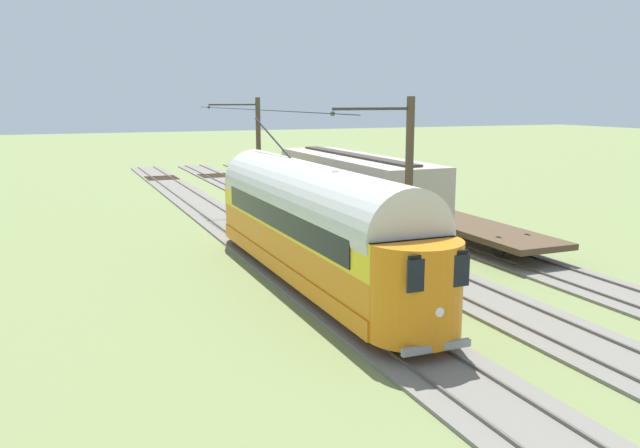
{
  "coord_description": "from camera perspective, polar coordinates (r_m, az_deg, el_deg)",
  "views": [
    {
      "loc": [
        12.89,
        23.7,
        6.51
      ],
      "look_at": [
        3.66,
        1.45,
        1.89
      ],
      "focal_mm": 36.66,
      "sensor_mm": 36.0,
      "label": 1
    }
  ],
  "objects": [
    {
      "name": "track_streetcar_siding",
      "position": [
        30.32,
        13.02,
        -1.71
      ],
      "size": [
        2.8,
        80.0,
        0.18
      ],
      "color": "slate",
      "rests_on": "ground"
    },
    {
      "name": "track_end_bumper",
      "position": [
        40.2,
        3.33,
        2.1
      ],
      "size": [
        1.8,
        0.6,
        0.8
      ],
      "primitive_type": "cube",
      "color": "#B2A519",
      "rests_on": "ground"
    },
    {
      "name": "ground_plane",
      "position": [
        27.75,
        5.85,
        -2.76
      ],
      "size": [
        220.0,
        220.0,
        0.0
      ],
      "primitive_type": "plane",
      "color": "olive"
    },
    {
      "name": "overhead_wire_run",
      "position": [
        29.87,
        -5.99,
        9.94
      ],
      "size": [
        2.87,
        21.27,
        0.18
      ],
      "color": "black",
      "rests_on": "ground"
    },
    {
      "name": "boxcar_far_siding",
      "position": [
        30.17,
        3.01,
        2.57
      ],
      "size": [
        2.96,
        11.94,
        3.85
      ],
      "color": "#B2A893",
      "rests_on": "ground"
    },
    {
      "name": "flatcar_adjacent",
      "position": [
        32.07,
        10.64,
        0.53
      ],
      "size": [
        2.8,
        14.52,
        1.6
      ],
      "color": "brown",
      "rests_on": "ground"
    },
    {
      "name": "catenary_pole_mid_near",
      "position": [
        22.51,
        7.54,
        3.01
      ],
      "size": [
        3.08,
        0.28,
        6.6
      ],
      "color": "#4C3D28",
      "rests_on": "ground"
    },
    {
      "name": "vintage_streetcar",
      "position": [
        23.13,
        -0.74,
        0.27
      ],
      "size": [
        2.65,
        16.66,
        5.54
      ],
      "color": "orange",
      "rests_on": "ground"
    },
    {
      "name": "track_adjacent_siding",
      "position": [
        28.01,
        5.55,
        -2.51
      ],
      "size": [
        2.8,
        80.0,
        0.18
      ],
      "color": "slate",
      "rests_on": "ground"
    },
    {
      "name": "catenary_pole_foreground",
      "position": [
        38.36,
        -5.52,
        6.27
      ],
      "size": [
        3.08,
        0.28,
        6.6
      ],
      "color": "#4C3D28",
      "rests_on": "ground"
    },
    {
      "name": "track_third_siding",
      "position": [
        26.26,
        -3.09,
        -3.39
      ],
      "size": [
        2.8,
        80.0,
        0.18
      ],
      "color": "slate",
      "rests_on": "ground"
    }
  ]
}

